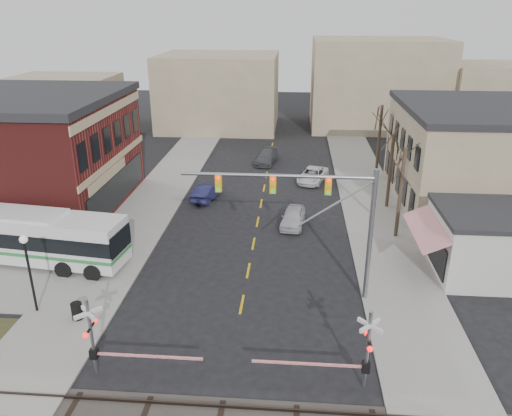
{
  "coord_description": "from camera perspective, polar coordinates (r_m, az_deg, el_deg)",
  "views": [
    {
      "loc": [
        2.78,
        -22.52,
        15.99
      ],
      "look_at": [
        0.32,
        8.3,
        3.5
      ],
      "focal_mm": 35.0,
      "sensor_mm": 36.0,
      "label": 1
    }
  ],
  "objects": [
    {
      "name": "pedestrian_far",
      "position": [
        36.31,
        -16.79,
        -3.32
      ],
      "size": [
        1.03,
        1.12,
        1.85
      ],
      "primitive_type": "imported",
      "rotation": [
        0.0,
        0.0,
        1.1
      ],
      "color": "#312D50",
      "rests_on": "sidewalk_west"
    },
    {
      "name": "rr_crossing_east",
      "position": [
        23.23,
        11.53,
        -15.66
      ],
      "size": [
        5.6,
        1.36,
        4.0
      ],
      "color": "gray",
      "rests_on": "ground"
    },
    {
      "name": "pedestrian_near",
      "position": [
        33.36,
        -16.83,
        -5.54
      ],
      "size": [
        0.71,
        0.84,
        1.95
      ],
      "primitive_type": "imported",
      "rotation": [
        0.0,
        0.0,
        1.98
      ],
      "color": "#665551",
      "rests_on": "sidewalk_west"
    },
    {
      "name": "tree_east_a",
      "position": [
        37.51,
        16.17,
        1.64
      ],
      "size": [
        0.28,
        0.28,
        6.75
      ],
      "color": "#382B21",
      "rests_on": "sidewalk_east"
    },
    {
      "name": "ground",
      "position": [
        27.76,
        -2.08,
        -13.2
      ],
      "size": [
        160.0,
        160.0,
        0.0
      ],
      "primitive_type": "plane",
      "color": "black",
      "rests_on": "ground"
    },
    {
      "name": "tree_east_b",
      "position": [
        43.22,
        15.08,
        4.11
      ],
      "size": [
        0.28,
        0.28,
        6.3
      ],
      "color": "#382B21",
      "rests_on": "sidewalk_east"
    },
    {
      "name": "street_lamp",
      "position": [
        29.68,
        -24.69,
        -5.26
      ],
      "size": [
        0.44,
        0.44,
        4.65
      ],
      "color": "black",
      "rests_on": "sidewalk_west"
    },
    {
      "name": "car_c",
      "position": [
        49.32,
        6.5,
        3.75
      ],
      "size": [
        3.53,
        5.23,
        1.33
      ],
      "primitive_type": "imported",
      "rotation": [
        0.0,
        0.0,
        -0.3
      ],
      "color": "silver",
      "rests_on": "ground"
    },
    {
      "name": "tree_east_c",
      "position": [
        50.72,
        13.87,
        7.36
      ],
      "size": [
        0.28,
        0.28,
        7.2
      ],
      "color": "#382B21",
      "rests_on": "sidewalk_east"
    },
    {
      "name": "traffic_signal_mast",
      "position": [
        27.7,
        7.29,
        0.17
      ],
      "size": [
        10.71,
        0.3,
        8.0
      ],
      "color": "gray",
      "rests_on": "ground"
    },
    {
      "name": "car_a",
      "position": [
        39.16,
        4.25,
        -1.04
      ],
      "size": [
        2.2,
        4.33,
        1.42
      ],
      "primitive_type": "imported",
      "rotation": [
        0.0,
        0.0,
        -0.13
      ],
      "color": "#BBBABF",
      "rests_on": "ground"
    },
    {
      "name": "sidewalk_west",
      "position": [
        47.04,
        -10.86,
        1.79
      ],
      "size": [
        5.0,
        60.0,
        0.12
      ],
      "primitive_type": "cube",
      "color": "gray",
      "rests_on": "ground"
    },
    {
      "name": "car_d",
      "position": [
        54.99,
        1.21,
        5.84
      ],
      "size": [
        2.74,
        5.02,
        1.38
      ],
      "primitive_type": "imported",
      "rotation": [
        0.0,
        0.0,
        -0.18
      ],
      "color": "#424348",
      "rests_on": "ground"
    },
    {
      "name": "sidewalk_east",
      "position": [
        45.9,
        12.69,
        1.13
      ],
      "size": [
        5.0,
        60.0,
        0.12
      ],
      "primitive_type": "cube",
      "color": "gray",
      "rests_on": "ground"
    },
    {
      "name": "awning_shop",
      "position": [
        35.16,
        26.2,
        -3.57
      ],
      "size": [
        9.74,
        6.2,
        4.3
      ],
      "color": "beige",
      "rests_on": "ground"
    },
    {
      "name": "trash_bin",
      "position": [
        29.43,
        -19.78,
        -11.01
      ],
      "size": [
        0.6,
        0.6,
        0.96
      ],
      "primitive_type": "cylinder",
      "color": "black",
      "rests_on": "sidewalk_west"
    },
    {
      "name": "transit_bus",
      "position": [
        36.3,
        -24.72,
        -2.93
      ],
      "size": [
        13.67,
        4.57,
        3.45
      ],
      "color": "silver",
      "rests_on": "ground"
    },
    {
      "name": "car_b",
      "position": [
        44.66,
        -5.62,
        1.87
      ],
      "size": [
        2.35,
        4.45,
        1.4
      ],
      "primitive_type": "imported",
      "rotation": [
        0.0,
        0.0,
        2.93
      ],
      "color": "#1B1C44",
      "rests_on": "ground"
    },
    {
      "name": "rr_crossing_west",
      "position": [
        24.53,
        -17.31,
        -14.03
      ],
      "size": [
        5.6,
        1.36,
        4.0
      ],
      "color": "gray",
      "rests_on": "ground"
    }
  ]
}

